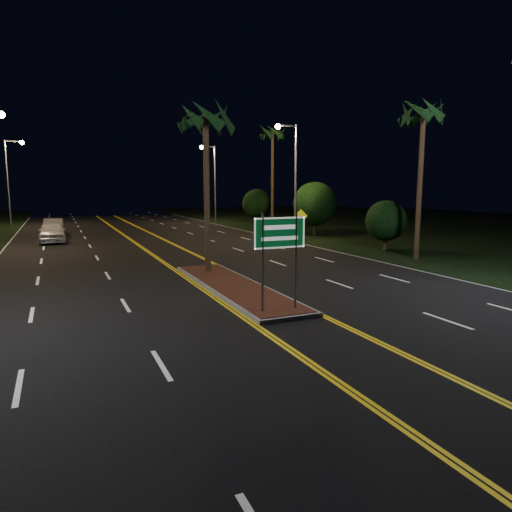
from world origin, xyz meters
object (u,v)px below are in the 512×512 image
streetlight_left_far (11,173)px  palm_right_far (273,134)px  median_island (234,286)px  shrub_mid (315,204)px  streetlight_right_mid (291,168)px  shrub_near (386,221)px  warning_sign (301,220)px  palm_median (206,119)px  palm_right_near (424,113)px  car_near (52,230)px  streetlight_right_far (212,174)px  shrub_far (257,204)px  highway_sign (280,242)px  car_far (53,226)px

streetlight_left_far → palm_right_far: palm_right_far is taller
median_island → shrub_mid: 22.18m
median_island → streetlight_right_mid: size_ratio=1.14×
shrub_near → warning_sign: (-2.70, 6.71, -0.34)m
palm_right_far → shrub_mid: 8.87m
streetlight_left_far → shrub_mid: size_ratio=1.95×
median_island → palm_median: (0.00, 3.50, 7.19)m
median_island → streetlight_left_far: (-10.61, 37.00, 5.57)m
shrub_near → streetlight_right_mid: bearing=109.8°
palm_right_near → palm_right_far: (0.30, 20.00, 0.93)m
streetlight_left_far → car_near: bearing=-77.5°
streetlight_right_far → shrub_far: (3.19, -6.00, -3.32)m
highway_sign → palm_median: palm_median is taller
palm_right_far → car_far: size_ratio=2.04×
car_far → warning_sign: 21.53m
shrub_far → warning_sign: bearing=-101.1°
highway_sign → shrub_mid: (14.00, 21.20, 0.32)m
streetlight_right_mid → shrub_mid: 4.90m
palm_right_far → streetlight_right_far: bearing=100.3°
shrub_near → shrub_far: bearing=89.2°
median_island → palm_right_far: (12.80, 23.00, 9.06)m
car_near → car_far: size_ratio=1.09×
streetlight_left_far → car_far: (3.77, -10.98, -4.81)m
palm_median → palm_right_near: size_ratio=0.89×
streetlight_right_far → warning_sign: streetlight_right_far is taller
car_far → palm_right_near: bearing=-47.7°
median_island → shrub_near: bearing=27.4°
streetlight_right_far → shrub_far: 7.56m
car_near → palm_right_far: bearing=6.3°
shrub_mid → shrub_far: 12.01m
palm_right_near → car_far: (-19.35, 23.02, -7.37)m
shrub_mid → car_near: size_ratio=0.84×
warning_sign → palm_median: bearing=-113.7°
highway_sign → streetlight_left_far: size_ratio=0.36×
shrub_near → warning_sign: size_ratio=1.34×
streetlight_left_far → highway_sign: bearing=-75.6°
highway_sign → car_near: bearing=105.7°
streetlight_right_mid → shrub_mid: (3.39, 2.00, -2.93)m
streetlight_right_far → car_far: (-17.46, -8.98, -4.81)m
median_island → palm_right_near: palm_right_near is taller
palm_right_far → car_far: bearing=171.3°
palm_median → streetlight_right_far: bearing=71.4°
streetlight_right_far → palm_right_far: 12.69m
streetlight_left_far → car_near: streetlight_left_far is taller
palm_right_far → car_far: palm_right_far is taller
highway_sign → palm_median: 9.11m
shrub_near → shrub_mid: shrub_mid is taller
palm_right_far → warning_sign: 12.13m
median_island → car_far: bearing=104.7°
palm_median → streetlight_right_mid: bearing=47.3°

